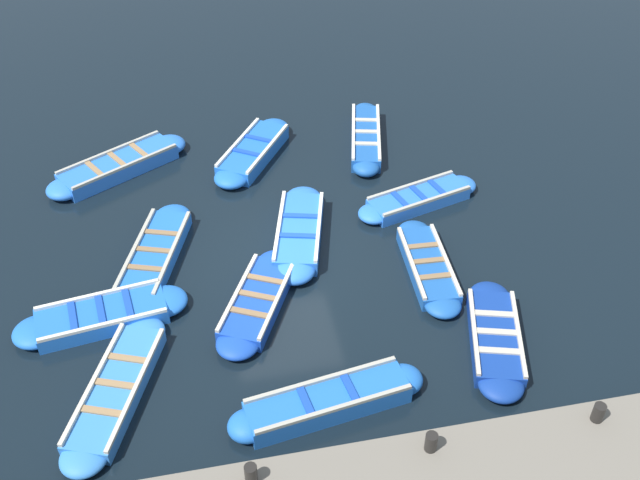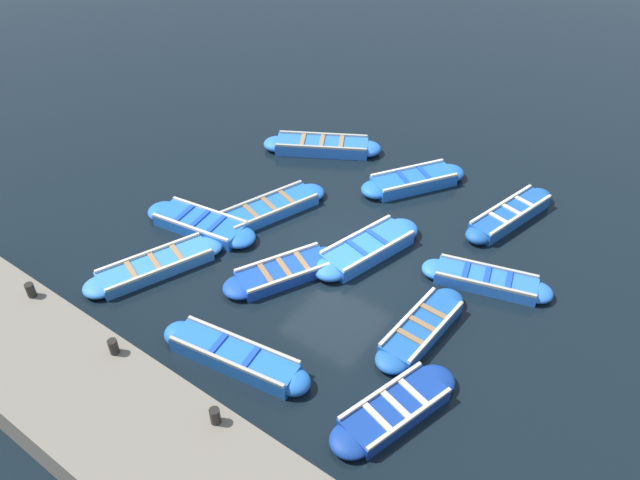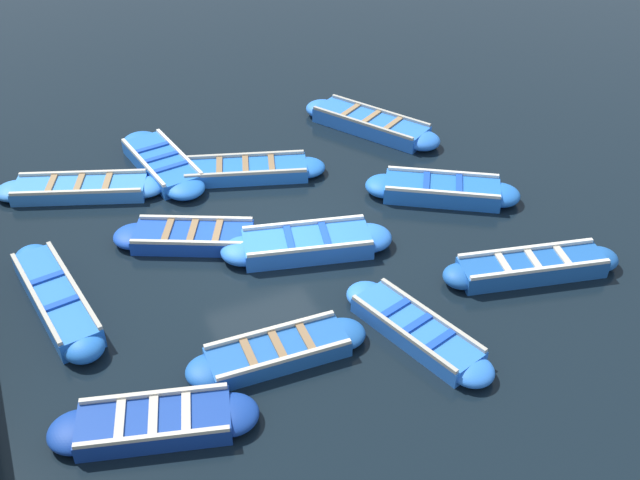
{
  "view_description": "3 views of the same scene",
  "coord_description": "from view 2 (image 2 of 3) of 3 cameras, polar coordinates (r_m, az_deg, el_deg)",
  "views": [
    {
      "loc": [
        12.61,
        -1.68,
        11.14
      ],
      "look_at": [
        0.02,
        0.87,
        0.44
      ],
      "focal_mm": 42.0,
      "sensor_mm": 36.0,
      "label": 1
    },
    {
      "loc": [
        10.52,
        7.03,
        10.97
      ],
      "look_at": [
        0.05,
        -0.56,
        0.42
      ],
      "focal_mm": 35.0,
      "sensor_mm": 36.0,
      "label": 2
    },
    {
      "loc": [
        4.21,
        11.73,
        9.26
      ],
      "look_at": [
        -0.89,
        0.59,
        0.27
      ],
      "focal_mm": 42.0,
      "sensor_mm": 36.0,
      "label": 3
    }
  ],
  "objects": [
    {
      "name": "ground_plane",
      "position": [
        16.74,
        1.66,
        -1.75
      ],
      "size": [
        120.0,
        120.0,
        0.0
      ],
      "primitive_type": "plane",
      "color": "black"
    },
    {
      "name": "boat_tucked",
      "position": [
        16.82,
        4.35,
        -0.77
      ],
      "size": [
        3.64,
        1.78,
        0.44
      ],
      "color": "blue",
      "rests_on": "ground"
    },
    {
      "name": "boat_inner_gap",
      "position": [
        21.16,
        0.19,
        8.58
      ],
      "size": [
        2.75,
        3.87,
        0.44
      ],
      "color": "blue",
      "rests_on": "ground"
    },
    {
      "name": "boat_far_corner",
      "position": [
        13.37,
        6.85,
        -15.12
      ],
      "size": [
        3.35,
        1.74,
        0.39
      ],
      "color": "navy",
      "rests_on": "ground"
    },
    {
      "name": "boat_centre",
      "position": [
        16.43,
        14.94,
        -3.59
      ],
      "size": [
        1.64,
        3.39,
        0.38
      ],
      "color": "blue",
      "rests_on": "ground"
    },
    {
      "name": "boat_drifting",
      "position": [
        18.31,
        -4.64,
        2.87
      ],
      "size": [
        3.84,
        2.03,
        0.37
      ],
      "color": "blue",
      "rests_on": "ground"
    },
    {
      "name": "boat_broadside",
      "position": [
        16.14,
        -3.29,
        -2.94
      ],
      "size": [
        3.37,
        2.27,
        0.37
      ],
      "color": "#1947B7",
      "rests_on": "ground"
    },
    {
      "name": "boat_outer_left",
      "position": [
        14.9,
        9.25,
        -7.98
      ],
      "size": [
        3.26,
        0.97,
        0.37
      ],
      "color": "#1E59AD",
      "rests_on": "ground"
    },
    {
      "name": "boat_near_quay",
      "position": [
        14.21,
        -7.8,
        -10.53
      ],
      "size": [
        1.28,
        3.82,
        0.47
      ],
      "color": "blue",
      "rests_on": "ground"
    },
    {
      "name": "boat_end_of_row",
      "position": [
        18.78,
        16.98,
        2.22
      ],
      "size": [
        3.67,
        1.53,
        0.44
      ],
      "color": "#1E59AD",
      "rests_on": "ground"
    },
    {
      "name": "boat_stern_in",
      "position": [
        16.86,
        -14.82,
        -2.3
      ],
      "size": [
        3.85,
        2.16,
        0.36
      ],
      "color": "#3884E0",
      "rests_on": "ground"
    },
    {
      "name": "boat_alongside",
      "position": [
        19.6,
        8.54,
        5.37
      ],
      "size": [
        3.39,
        2.63,
        0.44
      ],
      "color": "blue",
      "rests_on": "ground"
    },
    {
      "name": "boat_bow_out",
      "position": [
        17.97,
        -10.88,
        1.46
      ],
      "size": [
        1.42,
        3.63,
        0.4
      ],
      "color": "blue",
      "rests_on": "ground"
    },
    {
      "name": "quay_wall",
      "position": [
        13.08,
        -16.97,
        -16.6
      ],
      "size": [
        2.61,
        14.7,
        1.0
      ],
      "color": "slate",
      "rests_on": "ground"
    },
    {
      "name": "bollard_north",
      "position": [
        15.6,
        -24.94,
        -4.17
      ],
      "size": [
        0.2,
        0.2,
        0.35
      ],
      "primitive_type": "cylinder",
      "color": "black",
      "rests_on": "quay_wall"
    },
    {
      "name": "bollard_mid_north",
      "position": [
        13.67,
        -18.36,
        -9.23
      ],
      "size": [
        0.2,
        0.2,
        0.35
      ],
      "primitive_type": "cylinder",
      "color": "black",
      "rests_on": "quay_wall"
    },
    {
      "name": "bollard_mid_south",
      "position": [
        12.12,
        -9.57,
        -15.57
      ],
      "size": [
        0.2,
        0.2,
        0.35
      ],
      "primitive_type": "cylinder",
      "color": "black",
      "rests_on": "quay_wall"
    }
  ]
}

